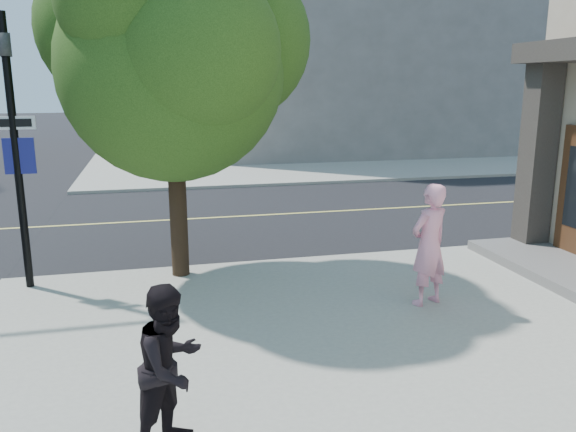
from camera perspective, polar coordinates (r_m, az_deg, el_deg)
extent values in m
plane|color=black|center=(11.63, -21.84, -6.01)|extent=(140.00, 140.00, 0.00)
cube|color=black|center=(15.92, -19.64, -0.82)|extent=(140.00, 9.00, 0.01)
cube|color=#98978B|center=(34.63, 6.36, 7.04)|extent=(29.00, 25.00, 0.12)
cube|color=slate|center=(11.92, 25.74, -4.87)|extent=(1.60, 4.00, 0.18)
cube|color=#35302B|center=(13.13, 23.67, 5.87)|extent=(0.55, 0.55, 4.20)
cube|color=slate|center=(35.27, 7.18, 18.62)|extent=(18.00, 16.00, 14.00)
imported|color=pink|center=(9.37, 13.91, -2.82)|extent=(0.84, 0.70, 1.98)
imported|color=black|center=(5.78, -11.64, -14.54)|extent=(1.01, 1.02, 1.66)
cylinder|color=black|center=(10.58, -10.99, 2.55)|extent=(0.32, 0.32, 3.21)
sphere|color=#305518|center=(10.42, -11.51, 14.20)|extent=(3.92, 3.92, 3.92)
sphere|color=#305518|center=(11.07, -5.97, 17.07)|extent=(3.03, 3.03, 3.03)
sphere|color=#305518|center=(11.17, -16.63, 17.50)|extent=(2.85, 2.85, 2.85)
sphere|color=#305518|center=(9.47, -9.10, 16.06)|extent=(2.68, 2.68, 2.68)
cylinder|color=black|center=(10.65, -25.49, 5.44)|extent=(0.13, 0.13, 4.63)
cube|color=white|center=(10.57, -25.53, 8.40)|extent=(0.61, 0.04, 0.22)
cube|color=navy|center=(10.62, -25.24, 5.45)|extent=(0.50, 0.04, 0.61)
imported|color=black|center=(10.59, -26.26, 13.13)|extent=(0.18, 0.22, 1.10)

